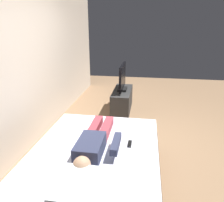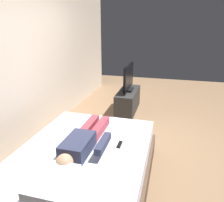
# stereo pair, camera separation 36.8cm
# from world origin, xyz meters

# --- Properties ---
(ground_plane) EXTENTS (10.00, 10.00, 0.00)m
(ground_plane) POSITION_xyz_m (0.00, 0.00, 0.00)
(ground_plane) COLOR #8C6B4C
(back_wall) EXTENTS (6.40, 0.10, 2.80)m
(back_wall) POSITION_xyz_m (0.40, 1.69, 1.40)
(back_wall) COLOR beige
(back_wall) RESTS_ON ground
(bed) EXTENTS (2.02, 1.55, 0.54)m
(bed) POSITION_xyz_m (-1.04, 0.37, 0.26)
(bed) COLOR brown
(bed) RESTS_ON ground
(pillow) EXTENTS (0.48, 0.34, 0.12)m
(pillow) POSITION_xyz_m (-1.73, 0.37, 0.60)
(pillow) COLOR white
(pillow) RESTS_ON bed
(person) EXTENTS (1.26, 0.46, 0.18)m
(person) POSITION_xyz_m (-1.01, 0.38, 0.62)
(person) COLOR #2D334C
(person) RESTS_ON bed
(remote) EXTENTS (0.15, 0.04, 0.02)m
(remote) POSITION_xyz_m (-0.86, -0.02, 0.55)
(remote) COLOR black
(remote) RESTS_ON bed
(tv_stand) EXTENTS (1.10, 0.40, 0.50)m
(tv_stand) POSITION_xyz_m (1.54, 0.34, 0.25)
(tv_stand) COLOR #2D2D2D
(tv_stand) RESTS_ON ground
(tv) EXTENTS (0.88, 0.20, 0.59)m
(tv) POSITION_xyz_m (1.54, 0.34, 0.78)
(tv) COLOR black
(tv) RESTS_ON tv_stand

